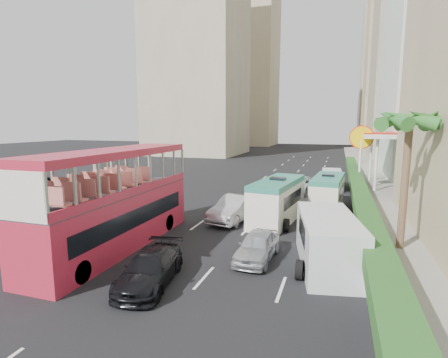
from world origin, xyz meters
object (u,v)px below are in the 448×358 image
at_px(van_asset, 298,193).
at_px(shell_station, 395,161).
at_px(minibus_far, 328,193).
at_px(panel_van_near, 328,241).
at_px(double_decker_bus, 115,199).
at_px(panel_van_far, 331,180).
at_px(palm_tree, 405,185).
at_px(car_black, 151,284).
at_px(car_silver_lane_b, 257,259).
at_px(car_silver_lane_a, 235,220).
at_px(minibus_near, 277,201).

xyz_separation_m(van_asset, shell_station, (8.77, 5.34, 2.75)).
bearing_deg(minibus_far, panel_van_near, -83.54).
xyz_separation_m(double_decker_bus, panel_van_far, (10.12, 20.75, -1.63)).
relative_size(minibus_far, palm_tree, 0.90).
relative_size(double_decker_bus, car_black, 2.49).
height_order(double_decker_bus, palm_tree, palm_tree).
height_order(minibus_far, palm_tree, palm_tree).
distance_m(car_silver_lane_b, car_black, 5.16).
bearing_deg(van_asset, car_silver_lane_b, -79.70).
relative_size(van_asset, minibus_far, 0.94).
distance_m(minibus_far, panel_van_near, 10.63).
xyz_separation_m(car_silver_lane_b, minibus_far, (2.79, 10.90, 1.27)).
height_order(car_silver_lane_a, van_asset, car_silver_lane_a).
xyz_separation_m(car_silver_lane_b, van_asset, (-0.01, 17.00, 0.00)).
relative_size(palm_tree, shell_station, 0.80).
relative_size(car_silver_lane_a, minibus_near, 0.80).
bearing_deg(car_black, panel_van_near, 22.18).
bearing_deg(minibus_far, double_decker_bus, -126.40).
relative_size(double_decker_bus, car_silver_lane_a, 2.20).
distance_m(car_silver_lane_a, minibus_far, 7.52).
relative_size(double_decker_bus, palm_tree, 1.72).
height_order(van_asset, minibus_far, minibus_far).
xyz_separation_m(car_silver_lane_a, shell_station, (11.65, 16.20, 2.75)).
bearing_deg(double_decker_bus, minibus_near, 46.80).
bearing_deg(palm_tree, shell_station, 83.40).
relative_size(van_asset, panel_van_far, 1.19).
bearing_deg(minibus_far, van_asset, 119.26).
relative_size(double_decker_bus, panel_van_far, 2.43).
xyz_separation_m(van_asset, minibus_near, (-0.21, -10.19, 1.38)).
bearing_deg(car_black, double_decker_bus, 130.31).
relative_size(car_silver_lane_b, shell_station, 0.48).
xyz_separation_m(car_black, panel_van_far, (6.35, 23.92, 0.90)).
xyz_separation_m(car_black, shell_station, (12.23, 26.17, 2.75)).
xyz_separation_m(car_silver_lane_b, car_black, (-3.47, -3.83, 0.00)).
relative_size(minibus_far, panel_van_far, 1.27).
relative_size(car_black, palm_tree, 0.69).
bearing_deg(car_silver_lane_a, panel_van_far, 78.08).
distance_m(car_silver_lane_a, car_black, 9.99).
bearing_deg(palm_tree, car_silver_lane_a, 163.48).
bearing_deg(shell_station, car_silver_lane_b, -111.41).
bearing_deg(panel_van_near, panel_van_far, 80.01).
bearing_deg(car_silver_lane_a, double_decker_bus, -111.98).
bearing_deg(minibus_near, palm_tree, -19.26).
distance_m(minibus_near, palm_tree, 7.88).
relative_size(car_black, panel_van_far, 0.98).
distance_m(car_silver_lane_a, panel_van_far, 15.13).
height_order(minibus_near, panel_van_near, minibus_near).
xyz_separation_m(car_black, panel_van_near, (6.62, 4.10, 1.14)).
distance_m(car_silver_lane_b, palm_tree, 8.10).
bearing_deg(car_silver_lane_b, panel_van_near, 7.44).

